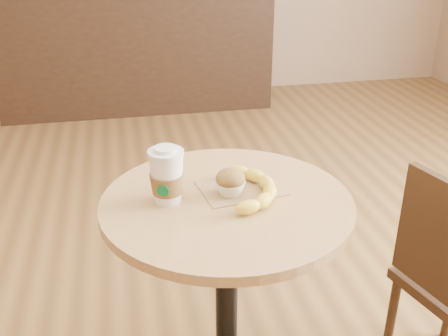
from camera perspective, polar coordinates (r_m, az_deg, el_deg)
name	(u,v)px	position (r m, az deg, el deg)	size (l,w,h in m)	color
cafe_table	(227,259)	(1.62, 0.29, -9.84)	(0.73, 0.73, 0.75)	black
service_counter	(136,45)	(4.53, -9.60, 13.02)	(2.30, 0.65, 1.04)	black
kraft_bag	(241,188)	(1.56, 1.88, -2.17)	(0.24, 0.18, 0.00)	olive
coffee_cup	(167,178)	(1.47, -6.23, -1.05)	(0.10, 0.10, 0.17)	silver
muffin	(230,182)	(1.51, 0.70, -1.56)	(0.09, 0.09, 0.08)	silver
banana	(254,187)	(1.52, 3.25, -2.12)	(0.16, 0.29, 0.04)	yellow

